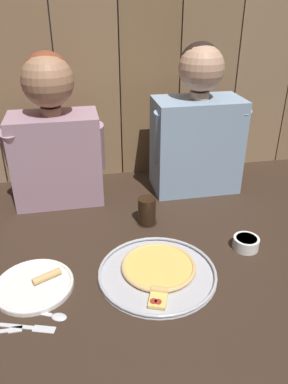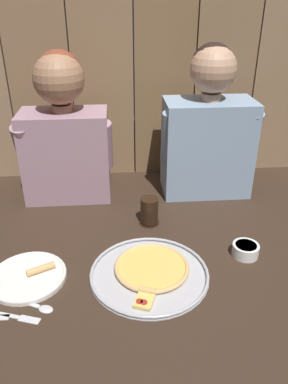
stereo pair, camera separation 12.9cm
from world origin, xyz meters
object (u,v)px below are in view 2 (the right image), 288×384
Objects in this scene: dipping_bowl at (246,249)px; diner_left at (64,131)px; drinking_glass at (149,211)px; pizza_tray at (151,271)px; diner_right at (208,129)px; dinner_plate at (28,276)px.

dipping_bowl is 0.15× the size of diner_left.
diner_left is (-0.33, 0.26, 0.24)m from drinking_glass.
diner_right reaches higher than pizza_tray.
diner_left is (-0.63, 0.49, 0.27)m from dipping_bowl.
dipping_bowl is (0.71, 0.06, 0.01)m from dinner_plate.
drinking_glass is (0.02, 0.30, 0.04)m from pizza_tray.
diner_right reaches higher than drinking_glass.
dinner_plate is at bearing -174.96° from dipping_bowl.
drinking_glass is at bearing 143.49° from dipping_bowl.
dinner_plate is 0.72m from dipping_bowl.
drinking_glass reaches higher than dipping_bowl.
pizza_tray is at bearing -94.30° from drinking_glass.
dipping_bowl reaches higher than dinner_plate.
drinking_glass is 0.44m from diner_right.
diner_right reaches higher than diner_left.
dinner_plate is 0.50m from drinking_glass.
pizza_tray is 4.20× the size of dipping_bowl.
pizza_tray is at bearing -1.20° from dinner_plate.
dinner_plate is (-0.38, 0.01, -0.00)m from pizza_tray.
diner_right is (0.68, 0.55, 0.28)m from dinner_plate.
diner_right is at bearing 94.20° from dipping_bowl.
dinner_plate is 0.38× the size of diner_right.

